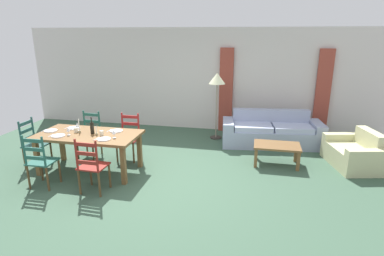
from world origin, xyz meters
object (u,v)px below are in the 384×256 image
at_px(dining_chair_near_left, 40,161).
at_px(wine_glass_near_right, 114,132).
at_px(dining_chair_near_right, 92,166).
at_px(wine_bottle, 92,128).
at_px(wine_glass_far_left, 77,125).
at_px(coffee_cup_secondary, 76,130).
at_px(standing_lamp, 217,82).
at_px(couch, 271,133).
at_px(wine_glass_near_left, 68,129).
at_px(dining_chair_head_west, 34,143).
at_px(dining_chair_far_left, 90,134).
at_px(coffee_cup_primary, 102,133).
at_px(coffee_table, 277,148).
at_px(armchair_upholstered, 356,154).
at_px(dining_chair_far_right, 129,137).
at_px(dining_table, 88,138).

bearing_deg(dining_chair_near_left, wine_glass_near_right, 31.58).
xyz_separation_m(dining_chair_near_right, wine_bottle, (-0.40, 0.79, 0.39)).
xyz_separation_m(dining_chair_near_right, wine_glass_far_left, (-0.78, 0.91, 0.38)).
relative_size(dining_chair_near_left, coffee_cup_secondary, 10.67).
bearing_deg(standing_lamp, wine_glass_far_left, -135.51).
relative_size(wine_bottle, couch, 0.13).
bearing_deg(wine_glass_far_left, wine_glass_near_left, -90.37).
bearing_deg(dining_chair_head_west, wine_bottle, 1.47).
height_order(dining_chair_near_right, dining_chair_far_left, same).
xyz_separation_m(dining_chair_near_left, couch, (3.88, 3.06, -0.19)).
height_order(wine_glass_near_right, coffee_cup_primary, wine_glass_near_right).
bearing_deg(couch, wine_glass_near_right, -139.49).
relative_size(dining_chair_near_right, dining_chair_far_left, 1.00).
relative_size(wine_glass_near_right, coffee_table, 0.18).
relative_size(dining_chair_near_right, armchair_upholstered, 0.73).
height_order(dining_chair_far_left, wine_glass_near_left, dining_chair_far_left).
relative_size(wine_glass_near_left, wine_glass_far_left, 1.00).
xyz_separation_m(dining_chair_far_left, armchair_upholstered, (5.44, 0.59, -0.23)).
height_order(dining_chair_far_right, dining_chair_head_west, same).
relative_size(coffee_cup_secondary, armchair_upholstered, 0.07).
bearing_deg(standing_lamp, dining_chair_near_right, -116.16).
relative_size(dining_chair_near_right, wine_bottle, 3.04).
bearing_deg(dining_chair_far_right, couch, 27.74).
height_order(dining_chair_head_west, standing_lamp, standing_lamp).
bearing_deg(wine_bottle, dining_chair_far_left, 124.34).
xyz_separation_m(dining_chair_near_right, dining_chair_head_west, (-1.67, 0.76, 0.00)).
xyz_separation_m(wine_glass_near_left, wine_glass_far_left, (0.00, 0.30, 0.00)).
bearing_deg(dining_chair_far_left, coffee_cup_secondary, -78.19).
relative_size(dining_chair_near_left, wine_glass_near_left, 5.96).
xyz_separation_m(dining_chair_head_west, coffee_cup_primary, (1.49, -0.03, 0.32)).
bearing_deg(coffee_table, wine_glass_near_left, -162.11).
xyz_separation_m(dining_chair_near_left, coffee_cup_primary, (0.77, 0.74, 0.32)).
distance_m(wine_bottle, coffee_table, 3.60).
bearing_deg(dining_table, coffee_table, 17.05).
height_order(dining_chair_near_left, couch, dining_chair_near_left).
distance_m(dining_chair_near_left, dining_chair_head_west, 1.05).
relative_size(coffee_cup_primary, coffee_table, 0.10).
xyz_separation_m(dining_chair_head_west, wine_glass_far_left, (0.89, 0.15, 0.38)).
xyz_separation_m(wine_glass_near_left, coffee_cup_secondary, (0.04, 0.18, -0.07)).
bearing_deg(dining_chair_head_west, dining_table, 0.45).
bearing_deg(dining_chair_far_right, dining_chair_near_left, -121.92).
xyz_separation_m(dining_table, dining_chair_far_right, (0.48, 0.74, -0.19)).
height_order(wine_bottle, couch, wine_bottle).
relative_size(dining_table, standing_lamp, 1.16).
xyz_separation_m(dining_chair_head_west, coffee_cup_secondary, (0.93, 0.04, 0.32)).
relative_size(dining_chair_near_right, coffee_cup_primary, 10.67).
xyz_separation_m(dining_chair_near_left, dining_chair_near_right, (0.94, 0.01, 0.00)).
bearing_deg(wine_glass_near_right, dining_chair_near_left, -148.42).
distance_m(wine_glass_far_left, coffee_cup_secondary, 0.14).
bearing_deg(dining_chair_near_right, coffee_table, 31.44).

